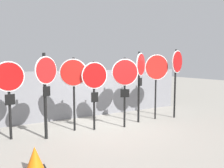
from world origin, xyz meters
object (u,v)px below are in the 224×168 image
(stop_sign_1, at_px, (46,81))
(traffic_cone_0, at_px, (35,160))
(stop_sign_3, at_px, (95,81))
(stop_sign_4, at_px, (125,78))
(stop_sign_2, at_px, (74,77))
(stop_sign_6, at_px, (157,71))
(stop_sign_5, at_px, (140,72))
(stop_sign_7, at_px, (177,68))
(stop_sign_0, at_px, (9,83))

(stop_sign_1, xyz_separation_m, traffic_cone_0, (-0.60, -1.66, -1.29))
(stop_sign_3, distance_m, stop_sign_4, 0.94)
(stop_sign_2, bearing_deg, stop_sign_4, 11.71)
(stop_sign_6, bearing_deg, traffic_cone_0, -142.56)
(stop_sign_2, xyz_separation_m, stop_sign_4, (1.47, -0.42, -0.03))
(stop_sign_1, relative_size, stop_sign_2, 1.05)
(stop_sign_5, relative_size, traffic_cone_0, 4.91)
(stop_sign_3, distance_m, stop_sign_6, 2.42)
(stop_sign_1, bearing_deg, traffic_cone_0, -140.21)
(stop_sign_6, xyz_separation_m, traffic_cone_0, (-4.40, -1.84, -1.48))
(stop_sign_6, relative_size, stop_sign_7, 0.93)
(stop_sign_7, bearing_deg, stop_sign_5, 154.89)
(stop_sign_0, xyz_separation_m, stop_sign_5, (3.90, -0.27, 0.22))
(stop_sign_5, bearing_deg, traffic_cone_0, 172.04)
(stop_sign_2, bearing_deg, stop_sign_3, 5.83)
(stop_sign_5, xyz_separation_m, stop_sign_7, (1.51, -0.12, 0.13))
(stop_sign_3, distance_m, traffic_cone_0, 2.91)
(stop_sign_3, bearing_deg, stop_sign_6, 6.84)
(traffic_cone_0, bearing_deg, stop_sign_4, 27.76)
(stop_sign_7, bearing_deg, stop_sign_2, 155.01)
(stop_sign_4, distance_m, stop_sign_6, 1.53)
(stop_sign_2, height_order, stop_sign_7, stop_sign_7)
(stop_sign_4, relative_size, stop_sign_5, 0.91)
(stop_sign_0, xyz_separation_m, stop_sign_1, (0.83, -0.40, 0.06))
(stop_sign_0, height_order, traffic_cone_0, stop_sign_0)
(stop_sign_0, bearing_deg, stop_sign_1, -37.62)
(stop_sign_0, distance_m, stop_sign_4, 3.19)
(stop_sign_3, relative_size, stop_sign_5, 0.86)
(stop_sign_2, relative_size, stop_sign_4, 1.00)
(stop_sign_2, xyz_separation_m, traffic_cone_0, (-1.44, -1.96, -1.34))
(stop_sign_1, height_order, traffic_cone_0, stop_sign_1)
(stop_sign_6, bearing_deg, stop_sign_4, -153.74)
(stop_sign_1, relative_size, stop_sign_6, 0.98)
(stop_sign_3, bearing_deg, stop_sign_2, 162.51)
(stop_sign_0, xyz_separation_m, stop_sign_6, (4.63, -0.22, 0.25))
(stop_sign_5, bearing_deg, stop_sign_3, 147.80)
(stop_sign_2, distance_m, stop_sign_7, 3.76)
(stop_sign_6, bearing_deg, stop_sign_1, -162.55)
(stop_sign_1, bearing_deg, stop_sign_0, 123.90)
(stop_sign_1, xyz_separation_m, stop_sign_7, (4.58, 0.00, 0.29))
(stop_sign_3, distance_m, stop_sign_7, 3.21)
(stop_sign_7, relative_size, traffic_cone_0, 5.13)
(stop_sign_1, height_order, stop_sign_3, stop_sign_1)
(stop_sign_2, height_order, stop_sign_3, stop_sign_2)
(stop_sign_0, distance_m, stop_sign_5, 3.91)
(stop_sign_3, bearing_deg, stop_sign_0, 176.20)
(stop_sign_3, height_order, traffic_cone_0, stop_sign_3)
(stop_sign_0, distance_m, stop_sign_1, 0.92)
(stop_sign_3, relative_size, traffic_cone_0, 4.24)
(stop_sign_0, relative_size, stop_sign_7, 0.83)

